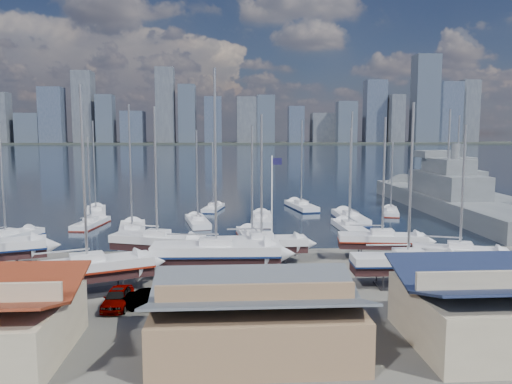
{
  "coord_description": "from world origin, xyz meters",
  "views": [
    {
      "loc": [
        -1.78,
        -54.35,
        12.85
      ],
      "look_at": [
        2.17,
        8.0,
        5.51
      ],
      "focal_mm": 35.0,
      "sensor_mm": 36.0,
      "label": 1
    }
  ],
  "objects": [
    {
      "name": "flagpole",
      "position": [
        2.7,
        -8.21,
        6.16
      ],
      "size": [
        0.96,
        0.12,
        10.82
      ],
      "color": "white",
      "rests_on": "ground"
    },
    {
      "name": "sailboat_moored_9",
      "position": [
        14.67,
        9.95,
        0.32
      ],
      "size": [
        2.92,
        9.46,
        14.16
      ],
      "rotation": [
        0.0,
        0.0,
        1.6
      ],
      "color": "black",
      "rests_on": "water"
    },
    {
      "name": "sailboat_moored_1",
      "position": [
        -20.38,
        15.17,
        0.31
      ],
      "size": [
        3.66,
        8.98,
        13.03
      ],
      "rotation": [
        0.0,
        0.0,
        1.43
      ],
      "color": "black",
      "rests_on": "water"
    },
    {
      "name": "skyline",
      "position": [
        -7.83,
        553.76,
        39.09
      ],
      "size": [
        639.14,
        43.8,
        107.69
      ],
      "color": "#475166",
      "rests_on": "far_shore"
    },
    {
      "name": "sailboat_moored_5",
      "position": [
        -3.72,
        28.75,
        0.31
      ],
      "size": [
        3.92,
        8.28,
        11.94
      ],
      "rotation": [
        0.0,
        0.0,
        1.35
      ],
      "color": "black",
      "rests_on": "water"
    },
    {
      "name": "car_a",
      "position": [
        -9.77,
        -17.98,
        0.76
      ],
      "size": [
        1.95,
        4.5,
        1.51
      ],
      "primitive_type": "imported",
      "rotation": [
        0.0,
        0.0,
        -0.04
      ],
      "color": "gray",
      "rests_on": "ground"
    },
    {
      "name": "sailboat_cradle_2",
      "position": [
        -8.59,
        -4.64,
        2.05
      ],
      "size": [
        9.82,
        5.48,
        15.49
      ],
      "rotation": [
        0.0,
        0.0,
        -0.32
      ],
      "color": "#2D2D33",
      "rests_on": "ground"
    },
    {
      "name": "sailboat_moored_3",
      "position": [
        -13.51,
        8.63,
        0.31
      ],
      "size": [
        5.01,
        11.86,
        17.19
      ],
      "rotation": [
        0.0,
        0.0,
        1.73
      ],
      "color": "black",
      "rests_on": "water"
    },
    {
      "name": "car_c",
      "position": [
        4.8,
        -19.68,
        0.8
      ],
      "size": [
        3.96,
        6.21,
        1.6
      ],
      "primitive_type": "imported",
      "rotation": [
        0.0,
        0.0,
        0.25
      ],
      "color": "gray",
      "rests_on": "ground"
    },
    {
      "name": "sailboat_cradle_7",
      "position": [
        19.64,
        -11.03,
        1.96
      ],
      "size": [
        8.53,
        4.82,
        13.63
      ],
      "rotation": [
        0.0,
        0.0,
        -0.33
      ],
      "color": "#2D2D33",
      "rests_on": "ground"
    },
    {
      "name": "sailboat_cradle_1",
      "position": [
        -12.77,
        -14.76,
        2.1
      ],
      "size": [
        10.63,
        6.57,
        16.6
      ],
      "rotation": [
        0.0,
        0.0,
        0.39
      ],
      "color": "#2D2D33",
      "rests_on": "ground"
    },
    {
      "name": "naval_ship_west",
      "position": [
        43.83,
        40.71,
        1.66
      ],
      "size": [
        9.43,
        43.23,
        17.86
      ],
      "rotation": [
        0.0,
        0.0,
        1.51
      ],
      "color": "slate",
      "rests_on": "water"
    },
    {
      "name": "far_shore",
      "position": [
        0.0,
        560.0,
        1.1
      ],
      "size": [
        1400.0,
        80.0,
        2.2
      ],
      "primitive_type": "cube",
      "color": "#2D332D",
      "rests_on": "ground"
    },
    {
      "name": "sailboat_moored_8",
      "position": [
        11.27,
        29.32,
        0.31
      ],
      "size": [
        4.71,
        10.92,
        15.8
      ],
      "rotation": [
        0.0,
        0.0,
        1.74
      ],
      "color": "black",
      "rests_on": "water"
    },
    {
      "name": "sailboat_cradle_6",
      "position": [
        14.29,
        -5.11,
        1.99
      ],
      "size": [
        9.14,
        3.66,
        14.49
      ],
      "rotation": [
        0.0,
        0.0,
        -0.14
      ],
      "color": "#2D2D33",
      "rests_on": "ground"
    },
    {
      "name": "ground",
      "position": [
        0.0,
        -10.0,
        0.0
      ],
      "size": [
        1400.0,
        1400.0,
        0.0
      ],
      "primitive_type": "plane",
      "color": "#605E59",
      "rests_on": "ground"
    },
    {
      "name": "sailboat_cradle_4",
      "position": [
        1.81,
        -6.1,
        2.01
      ],
      "size": [
        9.04,
        2.86,
        14.72
      ],
      "rotation": [
        0.0,
        0.0,
        0.04
      ],
      "color": "#2D2D33",
      "rests_on": "ground"
    },
    {
      "name": "sailboat_moored_4",
      "position": [
        -5.63,
        15.46,
        0.32
      ],
      "size": [
        4.26,
        9.56,
        13.95
      ],
      "rotation": [
        0.0,
        0.0,
        1.76
      ],
      "color": "black",
      "rests_on": "water"
    },
    {
      "name": "car_d",
      "position": [
        11.91,
        -21.16,
        0.76
      ],
      "size": [
        3.24,
        5.59,
        1.52
      ],
      "primitive_type": "imported",
      "rotation": [
        0.0,
        0.0,
        0.22
      ],
      "color": "gray",
      "rests_on": "ground"
    },
    {
      "name": "naval_ship_east",
      "position": [
        34.76,
        25.13,
        1.67
      ],
      "size": [
        8.74,
        51.12,
        18.59
      ],
      "rotation": [
        0.0,
        0.0,
        1.56
      ],
      "color": "slate",
      "rests_on": "water"
    },
    {
      "name": "sailboat_moored_7",
      "position": [
        3.48,
        16.79,
        0.32
      ],
      "size": [
        3.58,
        10.54,
        15.66
      ],
      "rotation": [
        0.0,
        0.0,
        1.5
      ],
      "color": "black",
      "rests_on": "water"
    },
    {
      "name": "sailboat_moored_2",
      "position": [
        -22.06,
        24.67,
        0.32
      ],
      "size": [
        5.16,
        10.66,
        15.52
      ],
      "rotation": [
        0.0,
        0.0,
        1.8
      ],
      "color": "black",
      "rests_on": "water"
    },
    {
      "name": "sailboat_moored_6",
      "position": [
        1.5,
        4.75,
        0.31
      ],
      "size": [
        3.7,
        9.88,
        14.42
      ],
      "rotation": [
        0.0,
        0.0,
        1.68
      ],
      "color": "black",
      "rests_on": "water"
    },
    {
      "name": "car_b",
      "position": [
        -7.13,
        -18.62,
        0.71
      ],
      "size": [
        4.52,
        2.41,
        1.42
      ],
      "primitive_type": "imported",
      "rotation": [
        0.0,
        0.0,
        1.35
      ],
      "color": "gray",
      "rests_on": "ground"
    },
    {
      "name": "shed_grey",
      "position": [
        0.0,
        -26.0,
        2.15
      ],
      "size": [
        12.6,
        8.4,
        4.17
      ],
      "color": "#8C6B4C",
      "rests_on": "ground"
    },
    {
      "name": "sailboat_cradle_3",
      "position": [
        -2.58,
        -10.52,
        2.2
      ],
      "size": [
        11.66,
        3.63,
        18.47
      ],
      "rotation": [
        0.0,
        0.0,
        -0.03
      ],
      "color": "#2D2D33",
      "rests_on": "ground"
    },
    {
      "name": "sailboat_moored_10",
      "position": [
        16.65,
        17.13,
        0.31
      ],
      "size": [
        3.31,
        11.28,
        16.8
      ],
      "rotation": [
        0.0,
        0.0,
        1.58
      ],
      "color": "black",
      "rests_on": "water"
    },
    {
      "name": "sailboat_cradle_5",
      "position": [
        13.56,
        -14.33,
        2.04
      ],
      "size": [
        9.57,
        3.0,
        15.37
      ],
      "rotation": [
        0.0,
        0.0,
        -0.04
      ],
      "color": "#2D2D33",
      "rests_on": "ground"
    },
    {
      "name": "sailboat_moored_0",
      "position": [
        -28.04,
        6.12,
        0.31
      ],
      "size": [
        6.6,
        10.08,
        14.7
      ],
      "rotation": [
        0.0,
        0.0,
        1.14
      ],
      "color": "black",
      "rests_on": "water"
    },
    {
      "name": "sailboat_moored_11",
      "position": [
        24.74,
        23.0,
        0.31
      ],
      "size": [
        4.39,
        8.38,
        12.06
      ],
      "rotation": [
        0.0,
        0.0,
        1.29
      ],
      "color": "black",
      "rests_on": "water"
    },
    {
      "name": "water",
      "position": [
        0.0,
        300.0,
        -0.15
      ],
      "size": [
        1400.0,
        600.0,
        0.4
      ],
      "primitive_type": "cube",
      "color": "#1B273E",
      "rests_on": "ground"
    }
  ]
}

